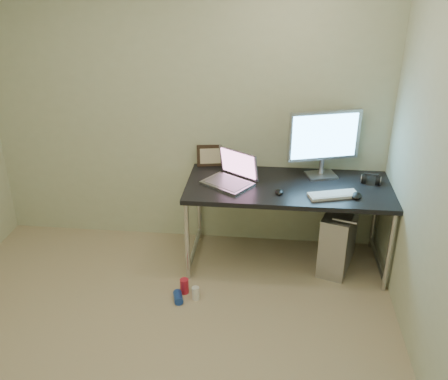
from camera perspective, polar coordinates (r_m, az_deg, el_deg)
floor at (r=3.53m, az=-8.84°, el=-19.80°), size 3.50×3.50×0.00m
wall_back at (r=4.37m, az=-4.40°, el=9.11°), size 3.50×0.02×2.50m
desk at (r=4.17m, az=7.34°, el=-0.37°), size 1.69×0.74×0.75m
tower_computer at (r=4.40m, az=12.93°, el=-5.39°), size 0.38×0.56×0.57m
cable_a at (r=4.61m, az=12.07°, el=-1.91°), size 0.01×0.16×0.69m
cable_b at (r=4.61m, az=13.18°, el=-2.29°), size 0.02×0.11×0.71m
can_red at (r=4.09m, az=-4.55°, el=-10.89°), size 0.07×0.07×0.13m
can_white at (r=4.02m, az=-3.26°, el=-11.70°), size 0.08×0.08×0.11m
can_blue at (r=4.03m, az=-5.26°, el=-12.11°), size 0.10×0.14×0.07m
laptop at (r=4.13m, az=0.87°, el=1.65°), size 0.49×0.47×0.26m
monitor at (r=4.23m, az=11.39°, el=5.77°), size 0.60×0.24×0.57m
keyboard at (r=4.01m, az=12.38°, el=-0.57°), size 0.41×0.24×0.02m
mouse_right at (r=4.03m, az=14.91°, el=-0.52°), size 0.11×0.14×0.04m
mouse_left at (r=3.99m, az=6.35°, el=-0.12°), size 0.07×0.11×0.04m
headphones at (r=4.31m, az=16.44°, el=1.13°), size 0.17×0.10×0.10m
picture_frame at (r=4.44m, az=-1.55°, el=3.96°), size 0.25×0.11×0.19m
webcam at (r=4.34m, az=2.41°, el=3.30°), size 0.04×0.04×0.12m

